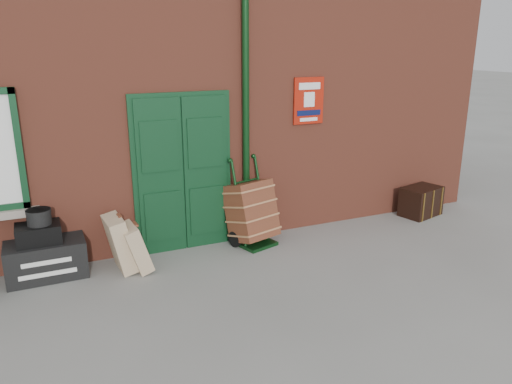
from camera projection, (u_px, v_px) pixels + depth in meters
ground at (242, 286)px, 6.20m from camera, size 80.00×80.00×0.00m
station_building at (165, 86)px, 8.63m from camera, size 10.30×4.30×4.36m
houdini_trunk at (46, 259)px, 6.38m from camera, size 0.97×0.54×0.48m
strongbox at (39, 234)px, 6.25m from camera, size 0.53×0.39×0.24m
hatbox at (39, 217)px, 6.20m from camera, size 0.29×0.29×0.19m
suitcase_back at (120, 243)px, 6.53m from camera, size 0.39×0.55×0.76m
suitcase_front at (136, 247)px, 6.53m from camera, size 0.40×0.50×0.65m
porter_trolley at (251, 212)px, 7.38m from camera, size 0.78×0.81×1.27m
dark_trunk at (421, 201)px, 8.65m from camera, size 0.79×0.62×0.50m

